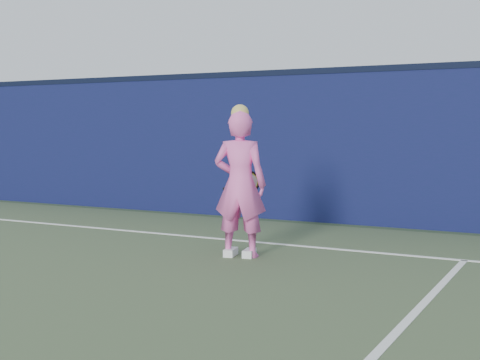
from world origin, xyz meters
The scene contains 4 objects.
backstop_wall centered at (0.00, 6.50, 1.25)m, with size 24.00×0.40×2.50m, color #0D153C.
wall_cap centered at (0.00, 6.50, 2.55)m, with size 24.00×0.42×0.10m, color black.
player centered at (2.28, 3.00, 0.91)m, with size 0.74×0.57×1.89m.
racket centered at (2.18, 3.39, 0.90)m, with size 0.55×0.12×0.29m.
Camera 1 is at (6.08, -4.27, 1.60)m, focal length 50.00 mm.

